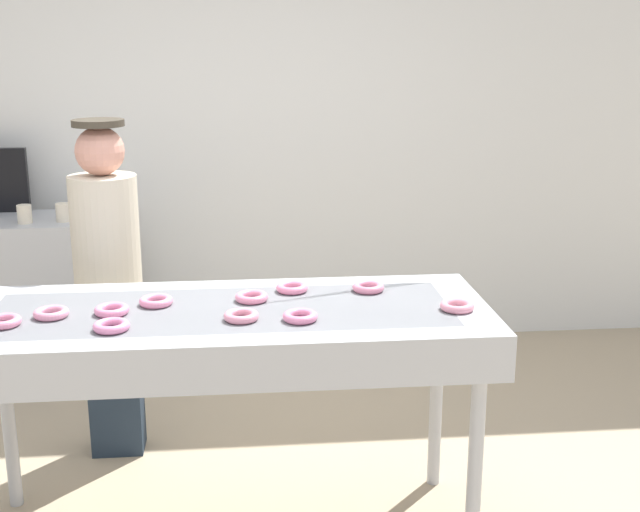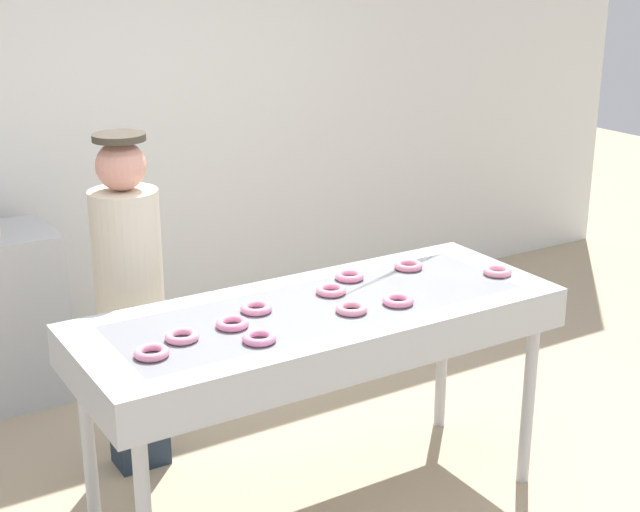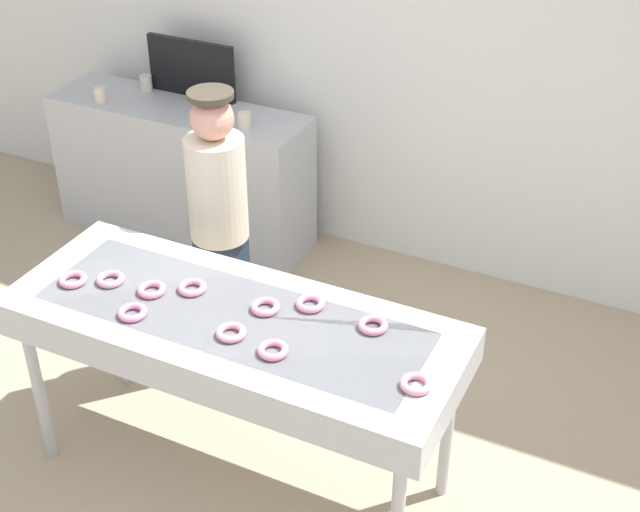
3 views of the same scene
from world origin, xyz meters
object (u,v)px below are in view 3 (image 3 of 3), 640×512
object	(u,v)px
strawberry_donut_7	(310,303)
strawberry_donut_9	(132,312)
strawberry_donut_8	(416,384)
paper_cup_3	(146,83)
strawberry_donut_10	(265,307)
strawberry_donut_6	(231,333)
strawberry_donut_4	(273,350)
strawberry_donut_5	(373,325)
paper_cup_1	(214,116)
strawberry_donut_3	(152,290)
paper_cup_0	(101,95)
paper_cup_2	(245,121)
strawberry_donut_1	(192,288)
prep_counter	(182,172)
worker_baker	(219,220)
menu_display	(191,68)
fryer_conveyor	(233,331)
strawberry_donut_0	(73,280)
strawberry_donut_2	(110,279)

from	to	relation	value
strawberry_donut_7	strawberry_donut_9	world-z (taller)	same
strawberry_donut_8	paper_cup_3	distance (m)	3.37
strawberry_donut_10	strawberry_donut_6	bearing A→B (deg)	-100.59
strawberry_donut_4	strawberry_donut_9	size ratio (longest dim) A/B	1.00
strawberry_donut_9	strawberry_donut_8	bearing A→B (deg)	4.44
strawberry_donut_5	paper_cup_1	world-z (taller)	paper_cup_1
strawberry_donut_3	paper_cup_0	distance (m)	2.27
strawberry_donut_4	paper_cup_2	world-z (taller)	paper_cup_2
strawberry_donut_1	paper_cup_0	distance (m)	2.31
prep_counter	paper_cup_3	size ratio (longest dim) A/B	17.13
strawberry_donut_7	strawberry_donut_10	xyz separation A→B (m)	(-0.16, -0.11, 0.00)
strawberry_donut_9	worker_baker	bearing A→B (deg)	99.21
strawberry_donut_4	menu_display	world-z (taller)	menu_display
worker_baker	prep_counter	distance (m)	1.46
fryer_conveyor	prep_counter	size ratio (longest dim) A/B	1.15
strawberry_donut_0	strawberry_donut_5	bearing A→B (deg)	11.72
strawberry_donut_0	paper_cup_0	bearing A→B (deg)	124.18
strawberry_donut_3	prep_counter	distance (m)	2.16
fryer_conveyor	worker_baker	distance (m)	0.94
fryer_conveyor	strawberry_donut_3	bearing A→B (deg)	-178.26
strawberry_donut_7	strawberry_donut_9	size ratio (longest dim) A/B	1.00
strawberry_donut_1	paper_cup_1	bearing A→B (deg)	118.56
fryer_conveyor	worker_baker	bearing A→B (deg)	124.97
strawberry_donut_3	paper_cup_1	size ratio (longest dim) A/B	1.24
fryer_conveyor	worker_baker	world-z (taller)	worker_baker
strawberry_donut_9	paper_cup_3	bearing A→B (deg)	123.86
strawberry_donut_9	strawberry_donut_2	bearing A→B (deg)	145.68
strawberry_donut_4	prep_counter	distance (m)	2.67
strawberry_donut_3	prep_counter	world-z (taller)	strawberry_donut_3
strawberry_donut_6	strawberry_donut_2	bearing A→B (deg)	171.78
strawberry_donut_6	strawberry_donut_8	world-z (taller)	same
strawberry_donut_0	strawberry_donut_4	xyz separation A→B (m)	(1.06, -0.05, 0.00)
fryer_conveyor	strawberry_donut_3	world-z (taller)	strawberry_donut_3
prep_counter	paper_cup_2	size ratio (longest dim) A/B	17.13
strawberry_donut_1	strawberry_donut_2	world-z (taller)	same
fryer_conveyor	paper_cup_0	size ratio (longest dim) A/B	19.67
strawberry_donut_0	strawberry_donut_8	distance (m)	1.65
strawberry_donut_9	paper_cup_0	xyz separation A→B (m)	(-1.57, 1.83, 0.02)
strawberry_donut_5	strawberry_donut_7	size ratio (longest dim) A/B	1.00
strawberry_donut_0	strawberry_donut_10	world-z (taller)	same
fryer_conveyor	strawberry_donut_1	distance (m)	0.28
paper_cup_2	strawberry_donut_8	bearing A→B (deg)	-44.96
strawberry_donut_1	strawberry_donut_9	world-z (taller)	same
strawberry_donut_2	strawberry_donut_3	size ratio (longest dim) A/B	1.00
strawberry_donut_6	strawberry_donut_8	xyz separation A→B (m)	(0.81, 0.03, 0.00)
fryer_conveyor	strawberry_donut_8	size ratio (longest dim) A/B	15.82
paper_cup_2	prep_counter	bearing A→B (deg)	170.37
strawberry_donut_0	fryer_conveyor	bearing A→B (deg)	7.59
prep_counter	paper_cup_0	world-z (taller)	paper_cup_0
strawberry_donut_1	strawberry_donut_3	world-z (taller)	same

